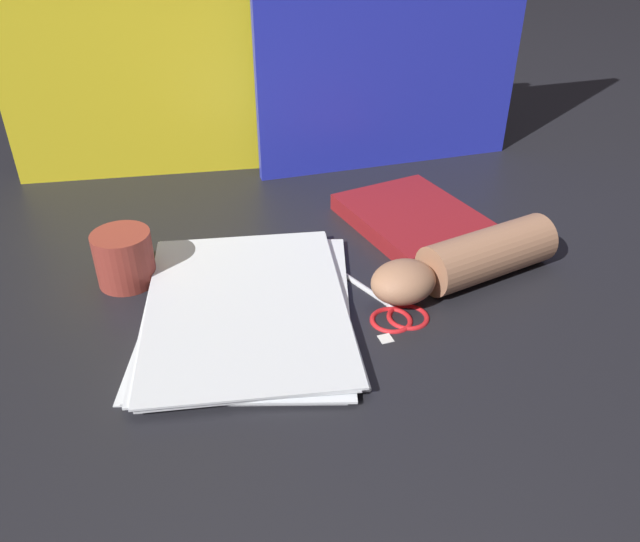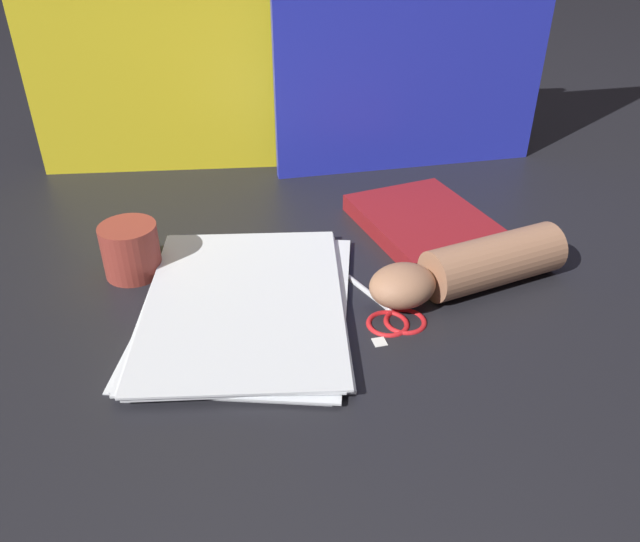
# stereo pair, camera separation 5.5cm
# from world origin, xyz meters

# --- Properties ---
(ground_plane) EXTENTS (6.00, 6.00, 0.00)m
(ground_plane) POSITION_xyz_m (0.00, 0.00, 0.00)
(ground_plane) COLOR black
(backdrop_panel_left) EXTENTS (0.69, 0.07, 0.59)m
(backdrop_panel_left) POSITION_xyz_m (-0.18, 0.46, 0.30)
(backdrop_panel_left) COLOR yellow
(backdrop_panel_left) RESTS_ON ground_plane
(backdrop_panel_center) EXTENTS (0.51, 0.13, 0.59)m
(backdrop_panel_center) POSITION_xyz_m (0.18, 0.46, 0.29)
(backdrop_panel_center) COLOR #2833D1
(backdrop_panel_center) RESTS_ON ground_plane
(paper_stack) EXTENTS (0.29, 0.38, 0.02)m
(paper_stack) POSITION_xyz_m (-0.09, -0.02, 0.01)
(paper_stack) COLOR white
(paper_stack) RESTS_ON ground_plane
(book_closed) EXTENTS (0.26, 0.29, 0.03)m
(book_closed) POSITION_xyz_m (0.18, 0.20, 0.01)
(book_closed) COLOR maroon
(book_closed) RESTS_ON ground_plane
(scissors) EXTENTS (0.11, 0.16, 0.01)m
(scissors) POSITION_xyz_m (0.10, -0.03, 0.00)
(scissors) COLOR silver
(scissors) RESTS_ON ground_plane
(hand_forearm) EXTENTS (0.30, 0.19, 0.07)m
(hand_forearm) POSITION_xyz_m (0.21, 0.03, 0.04)
(hand_forearm) COLOR #A87556
(hand_forearm) RESTS_ON ground_plane
(paper_scrap_near) EXTENTS (0.01, 0.02, 0.00)m
(paper_scrap_near) POSITION_xyz_m (0.01, -0.06, 0.00)
(paper_scrap_near) COLOR white
(paper_scrap_near) RESTS_ON ground_plane
(paper_scrap_mid) EXTENTS (0.02, 0.02, 0.00)m
(paper_scrap_mid) POSITION_xyz_m (0.08, -0.09, 0.00)
(paper_scrap_mid) COLOR white
(paper_scrap_mid) RESTS_ON ground_plane
(paper_scrap_far) EXTENTS (0.03, 0.02, 0.00)m
(paper_scrap_far) POSITION_xyz_m (0.00, -0.13, 0.00)
(paper_scrap_far) COLOR white
(paper_scrap_far) RESTS_ON ground_plane
(mug) EXTENTS (0.08, 0.08, 0.08)m
(mug) POSITION_xyz_m (-0.26, 0.07, 0.04)
(mug) COLOR #99382D
(mug) RESTS_ON ground_plane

